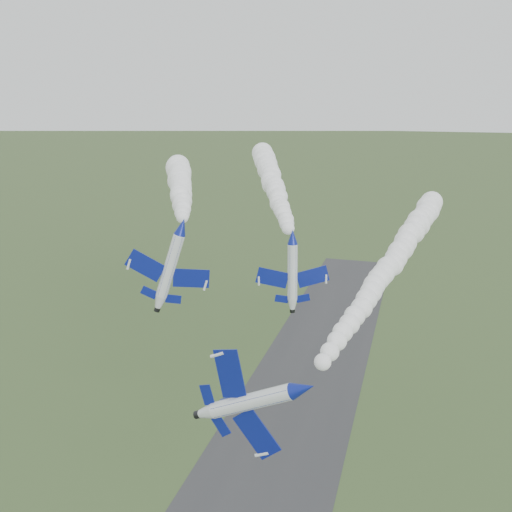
# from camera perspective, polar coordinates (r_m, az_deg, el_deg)

# --- Properties ---
(runway) EXTENTS (24.00, 260.00, 0.04)m
(runway) POSITION_cam_1_polar(r_m,az_deg,el_deg) (100.90, 1.07, -20.69)
(runway) COLOR #323235
(runway) RESTS_ON ground
(jet_lead) EXTENTS (5.90, 14.33, 10.68)m
(jet_lead) POSITION_cam_1_polar(r_m,az_deg,el_deg) (55.09, 4.71, -13.13)
(jet_lead) COLOR silver
(smoke_trail_jet_lead) EXTENTS (13.98, 74.30, 4.57)m
(smoke_trail_jet_lead) POSITION_cam_1_polar(r_m,az_deg,el_deg) (91.39, 13.83, 0.05)
(smoke_trail_jet_lead) COLOR white
(jet_pair_left) EXTENTS (11.30, 13.63, 4.56)m
(jet_pair_left) POSITION_cam_1_polar(r_m,az_deg,el_deg) (78.56, -7.41, 2.94)
(jet_pair_left) COLOR silver
(smoke_trail_jet_pair_left) EXTENTS (24.57, 51.06, 5.28)m
(smoke_trail_jet_pair_left) POSITION_cam_1_polar(r_m,az_deg,el_deg) (108.00, -7.59, 6.82)
(smoke_trail_jet_pair_left) COLOR white
(jet_pair_right) EXTENTS (9.73, 11.23, 2.85)m
(jet_pair_right) POSITION_cam_1_polar(r_m,az_deg,el_deg) (74.44, 3.68, 1.93)
(jet_pair_right) COLOR silver
(smoke_trail_jet_pair_right) EXTENTS (26.30, 64.14, 4.94)m
(smoke_trail_jet_pair_right) POSITION_cam_1_polar(r_m,az_deg,el_deg) (108.96, 1.56, 7.64)
(smoke_trail_jet_pair_right) COLOR white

